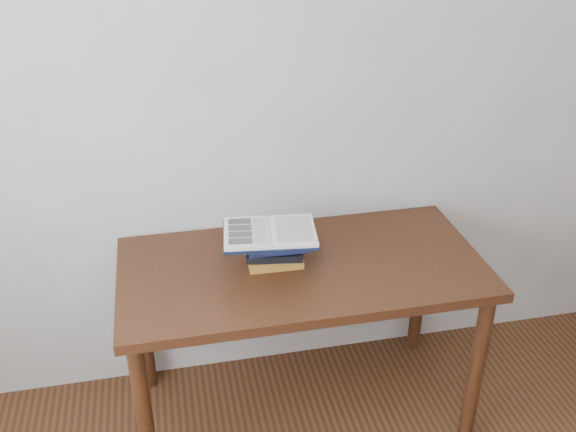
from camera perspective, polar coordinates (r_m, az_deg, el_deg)
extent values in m
cube|color=silver|center=(2.59, -0.72, 10.29)|extent=(3.50, 0.04, 2.60)
cube|color=#402310|center=(2.51, 1.27, -4.68)|extent=(1.41, 0.71, 0.04)
cylinder|color=#402310|center=(2.48, -12.60, -17.33)|extent=(0.06, 0.06, 0.72)
cylinder|color=#402310|center=(2.72, 16.39, -12.95)|extent=(0.06, 0.06, 0.72)
cylinder|color=#402310|center=(2.92, -12.78, -9.15)|extent=(0.06, 0.06, 0.72)
cylinder|color=#402310|center=(3.13, 11.62, -6.17)|extent=(0.06, 0.06, 0.72)
cube|color=#B58029|center=(2.50, -1.26, -3.64)|extent=(0.21, 0.17, 0.04)
cube|color=black|center=(2.48, -1.25, -3.14)|extent=(0.23, 0.17, 0.03)
cube|color=navy|center=(2.47, -1.03, -2.32)|extent=(0.24, 0.16, 0.03)
cube|color=maroon|center=(2.45, -1.65, -1.82)|extent=(0.23, 0.17, 0.03)
cube|color=black|center=(2.42, -1.63, -1.68)|extent=(0.38, 0.28, 0.01)
cube|color=silver|center=(2.41, -3.72, -1.51)|extent=(0.19, 0.25, 0.02)
cube|color=silver|center=(2.42, 0.45, -1.33)|extent=(0.19, 0.25, 0.02)
cylinder|color=silver|center=(2.41, -1.63, -1.45)|extent=(0.04, 0.23, 0.01)
cube|color=black|center=(2.47, -4.33, -0.47)|extent=(0.09, 0.05, 0.00)
cube|color=black|center=(2.43, -4.30, -1.04)|extent=(0.09, 0.05, 0.00)
cube|color=black|center=(2.38, -4.27, -1.63)|extent=(0.09, 0.05, 0.00)
cube|color=black|center=(2.34, -4.24, -2.24)|extent=(0.09, 0.05, 0.00)
cube|color=silver|center=(2.41, -2.53, -1.27)|extent=(0.07, 0.19, 0.00)
cube|color=silver|center=(2.41, 0.53, -1.13)|extent=(0.16, 0.21, 0.00)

